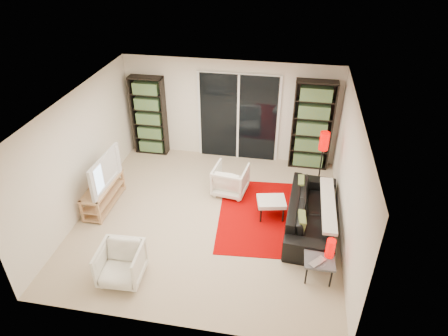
% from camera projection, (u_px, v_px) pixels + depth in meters
% --- Properties ---
extents(floor, '(5.00, 5.00, 0.00)m').
position_uv_depth(floor, '(209.00, 217.00, 7.88)').
color(floor, tan).
rests_on(floor, ground).
extents(wall_back, '(5.00, 0.02, 2.40)m').
position_uv_depth(wall_back, '(230.00, 111.00, 9.33)').
color(wall_back, '#EFE5D0').
rests_on(wall_back, ground).
extents(wall_front, '(5.00, 0.02, 2.40)m').
position_uv_depth(wall_front, '(167.00, 266.00, 5.16)').
color(wall_front, '#EFE5D0').
rests_on(wall_front, ground).
extents(wall_left, '(0.02, 5.00, 2.40)m').
position_uv_depth(wall_left, '(80.00, 154.00, 7.62)').
color(wall_left, '#EFE5D0').
rests_on(wall_left, ground).
extents(wall_right, '(0.02, 5.00, 2.40)m').
position_uv_depth(wall_right, '(349.00, 180.00, 6.87)').
color(wall_right, '#EFE5D0').
rests_on(wall_right, ground).
extents(ceiling, '(5.00, 5.00, 0.02)m').
position_uv_depth(ceiling, '(206.00, 105.00, 6.61)').
color(ceiling, white).
rests_on(ceiling, wall_back).
extents(sliding_door, '(1.92, 0.08, 2.16)m').
position_uv_depth(sliding_door, '(238.00, 118.00, 9.35)').
color(sliding_door, white).
rests_on(sliding_door, ground).
extents(bookshelf_left, '(0.80, 0.30, 1.95)m').
position_uv_depth(bookshelf_left, '(149.00, 116.00, 9.60)').
color(bookshelf_left, black).
rests_on(bookshelf_left, ground).
extents(bookshelf_right, '(0.90, 0.30, 2.10)m').
position_uv_depth(bookshelf_right, '(312.00, 126.00, 8.98)').
color(bookshelf_right, black).
rests_on(bookshelf_right, ground).
extents(tv_stand, '(0.40, 1.26, 0.50)m').
position_uv_depth(tv_stand, '(104.00, 194.00, 8.09)').
color(tv_stand, tan).
rests_on(tv_stand, floor).
extents(tv, '(0.20, 1.18, 0.67)m').
position_uv_depth(tv, '(100.00, 171.00, 7.79)').
color(tv, black).
rests_on(tv, tv_stand).
extents(rug, '(1.92, 2.48, 0.01)m').
position_uv_depth(rug, '(263.00, 215.00, 7.93)').
color(rug, '#A60000').
rests_on(rug, floor).
extents(sofa, '(1.00, 2.26, 0.65)m').
position_uv_depth(sofa, '(312.00, 212.00, 7.51)').
color(sofa, black).
rests_on(sofa, floor).
extents(armchair_back, '(0.76, 0.78, 0.64)m').
position_uv_depth(armchair_back, '(230.00, 180.00, 8.45)').
color(armchair_back, silver).
rests_on(armchair_back, floor).
extents(armchair_front, '(0.71, 0.73, 0.64)m').
position_uv_depth(armchair_front, '(121.00, 264.00, 6.40)').
color(armchair_front, silver).
rests_on(armchair_front, floor).
extents(ottoman, '(0.62, 0.54, 0.40)m').
position_uv_depth(ottoman, '(271.00, 202.00, 7.74)').
color(ottoman, silver).
rests_on(ottoman, floor).
extents(side_table, '(0.49, 0.49, 0.40)m').
position_uv_depth(side_table, '(319.00, 260.00, 6.41)').
color(side_table, '#4D4D52').
rests_on(side_table, floor).
extents(laptop, '(0.34, 0.35, 0.02)m').
position_uv_depth(laptop, '(319.00, 263.00, 6.28)').
color(laptop, silver).
rests_on(laptop, side_table).
extents(table_lamp, '(0.15, 0.15, 0.33)m').
position_uv_depth(table_lamp, '(330.00, 248.00, 6.35)').
color(table_lamp, '#C60200').
rests_on(table_lamp, side_table).
extents(floor_lamp, '(0.21, 0.21, 1.42)m').
position_uv_depth(floor_lamp, '(323.00, 147.00, 8.07)').
color(floor_lamp, black).
rests_on(floor_lamp, floor).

